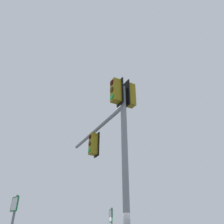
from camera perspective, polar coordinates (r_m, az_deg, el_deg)
signal_mast_assembly at (r=7.95m, az=0.49°, el=-6.68°), size 3.43×4.05×6.96m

